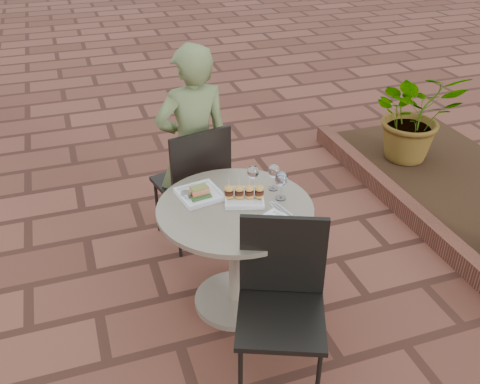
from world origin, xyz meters
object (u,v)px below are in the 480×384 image
object	(u,v)px
diner	(194,147)
plate_tuna	(275,227)
plate_sliders	(244,194)
plate_salmon	(200,194)
chair_far	(195,177)
chair_near	(282,291)
cafe_table	(235,241)

from	to	relation	value
diner	plate_tuna	bearing A→B (deg)	92.83
plate_sliders	plate_tuna	xyz separation A→B (m)	(0.06, -0.33, -0.02)
plate_salmon	plate_sliders	distance (m)	0.26
plate_tuna	plate_salmon	bearing A→B (deg)	123.24
chair_far	plate_salmon	distance (m)	0.58
diner	plate_sliders	xyz separation A→B (m)	(0.10, -0.77, 0.04)
plate_sliders	plate_tuna	distance (m)	0.34
chair_near	chair_far	bearing A→B (deg)	118.03
chair_near	plate_sliders	world-z (taller)	chair_near
chair_near	plate_tuna	xyz separation A→B (m)	(0.07, 0.28, 0.19)
diner	plate_sliders	distance (m)	0.77
plate_salmon	plate_tuna	bearing A→B (deg)	-56.76
chair_near	diner	world-z (taller)	diner
diner	plate_salmon	world-z (taller)	diner
chair_far	plate_tuna	xyz separation A→B (m)	(0.19, -0.99, 0.19)
chair_far	chair_near	world-z (taller)	same
cafe_table	chair_far	world-z (taller)	chair_far
chair_far	plate_sliders	xyz separation A→B (m)	(0.13, -0.66, 0.22)
chair_far	plate_tuna	bearing A→B (deg)	88.71
cafe_table	chair_far	xyz separation A→B (m)	(-0.06, 0.71, 0.07)
plate_sliders	diner	bearing A→B (deg)	97.63
diner	cafe_table	bearing A→B (deg)	86.44
cafe_table	plate_tuna	xyz separation A→B (m)	(0.13, -0.28, 0.26)
plate_salmon	plate_sliders	world-z (taller)	plate_sliders
diner	plate_tuna	world-z (taller)	diner
cafe_table	plate_sliders	size ratio (longest dim) A/B	3.21
cafe_table	plate_tuna	bearing A→B (deg)	-64.53
cafe_table	plate_tuna	world-z (taller)	plate_tuna
chair_near	plate_tuna	bearing A→B (deg)	98.38
plate_salmon	cafe_table	bearing A→B (deg)	-46.49
plate_sliders	chair_near	bearing A→B (deg)	-91.20
plate_sliders	plate_tuna	size ratio (longest dim) A/B	0.91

